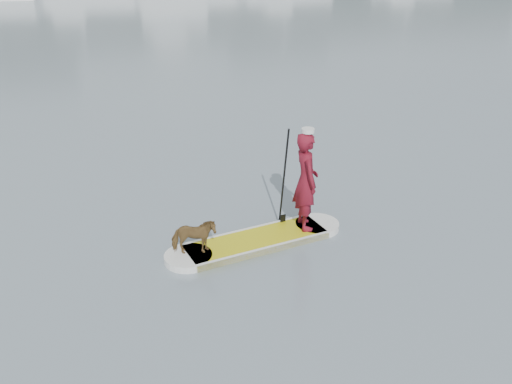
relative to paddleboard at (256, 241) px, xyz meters
name	(u,v)px	position (x,y,z in m)	size (l,w,h in m)	color
ground	(435,360)	(1.24, -3.51, -0.06)	(140.00, 140.00, 0.00)	slate
paddleboard	(256,241)	(0.00, 0.00, 0.00)	(3.27, 1.15, 0.12)	gold
paddler	(306,181)	(0.96, 0.14, 0.95)	(0.65, 0.43, 1.78)	maroon
white_cap	(308,130)	(0.96, 0.14, 1.87)	(0.22, 0.22, 0.07)	silver
dog	(194,237)	(-1.12, -0.16, 0.37)	(0.33, 0.73, 0.62)	#55381D
paddle	(284,188)	(0.66, 0.42, 0.74)	(0.10, 0.30, 2.00)	black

